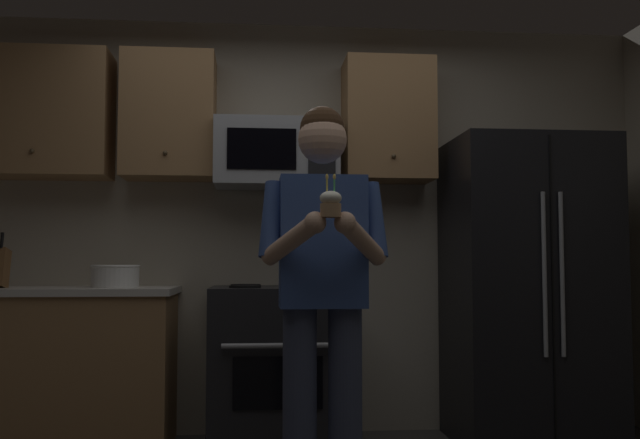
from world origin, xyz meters
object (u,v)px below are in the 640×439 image
at_px(refrigerator, 527,290).
at_px(bowl_large_white, 115,275).
at_px(cupcake, 331,203).
at_px(oven_range, 276,366).
at_px(person, 323,277).
at_px(microwave, 276,154).

relative_size(refrigerator, bowl_large_white, 6.46).
distance_m(bowl_large_white, cupcake, 1.80).
xyz_separation_m(oven_range, refrigerator, (1.50, -0.04, 0.44)).
bearing_deg(cupcake, person, 90.00).
relative_size(microwave, bowl_large_white, 2.66).
distance_m(microwave, bowl_large_white, 1.18).
bearing_deg(bowl_large_white, cupcake, -51.63).
distance_m(person, cupcake, 0.44).
bearing_deg(person, bowl_large_white, 136.06).
xyz_separation_m(oven_range, bowl_large_white, (-0.93, 0.02, 0.53)).
bearing_deg(refrigerator, cupcake, -134.92).
height_order(oven_range, microwave, microwave).
bearing_deg(oven_range, person, -80.60).
bearing_deg(oven_range, refrigerator, -1.50).
relative_size(oven_range, cupcake, 5.36).
bearing_deg(cupcake, refrigerator, 45.08).
relative_size(refrigerator, person, 1.02).
height_order(refrigerator, bowl_large_white, refrigerator).
distance_m(oven_range, refrigerator, 1.56).
relative_size(bowl_large_white, cupcake, 1.60).
relative_size(oven_range, refrigerator, 0.52).
xyz_separation_m(refrigerator, person, (-1.33, -1.00, 0.10)).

